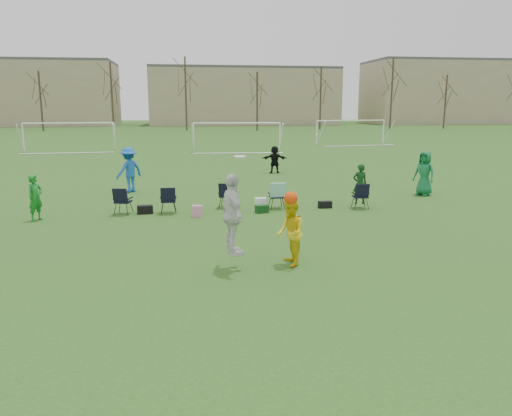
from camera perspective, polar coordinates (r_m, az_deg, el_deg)
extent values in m
plane|color=#294F18|center=(10.92, -5.58, -8.86)|extent=(260.00, 260.00, 0.00)
imported|color=#157B23|center=(18.31, -23.91, 1.10)|extent=(0.62, 0.69, 1.58)
imported|color=blue|center=(23.07, -14.30, 4.25)|extent=(1.46, 1.43, 2.01)
imported|color=#126739|center=(22.74, 18.69, 3.79)|extent=(1.03, 1.12, 1.92)
imported|color=black|center=(28.90, 2.14, 5.57)|extent=(1.49, 0.60, 1.57)
imported|color=silver|center=(11.59, -2.69, -0.79)|extent=(0.71, 1.20, 1.92)
imported|color=yellow|center=(12.04, 3.94, -2.83)|extent=(0.62, 0.79, 1.62)
sphere|color=#EA410C|center=(11.86, 4.00, 1.11)|extent=(0.32, 0.32, 0.32)
cylinder|color=white|center=(11.34, -1.87, 5.89)|extent=(0.27, 0.27, 0.03)
imported|color=#0F3814|center=(19.27, 11.79, 2.71)|extent=(0.56, 0.38, 1.53)
cube|color=black|center=(18.38, -12.57, -0.17)|extent=(0.59, 0.37, 0.30)
cube|color=#CC84A2|center=(17.54, -6.72, -0.36)|extent=(0.39, 0.30, 0.40)
cube|color=#103D15|center=(18.10, 0.68, -0.10)|extent=(0.50, 0.37, 0.28)
cube|color=white|center=(19.30, 0.53, 0.70)|extent=(0.44, 0.32, 0.32)
cylinder|color=white|center=(19.40, 4.02, 0.69)|extent=(0.26, 0.26, 0.30)
cube|color=black|center=(19.13, 7.89, 0.40)|extent=(0.51, 0.28, 0.26)
cube|color=black|center=(18.45, -14.96, 0.80)|extent=(0.73, 0.73, 0.96)
cube|color=black|center=(18.25, -9.99, 0.91)|extent=(0.61, 0.61, 0.96)
cube|color=black|center=(19.00, -3.37, 1.49)|extent=(0.73, 0.73, 0.96)
cube|color=black|center=(18.83, 2.37, 1.40)|extent=(0.61, 0.61, 0.96)
cube|color=black|center=(19.25, 11.84, 1.39)|extent=(0.64, 0.64, 0.96)
cylinder|color=white|center=(45.94, -25.06, 7.25)|extent=(0.12, 0.12, 2.40)
cylinder|color=white|center=(45.02, -15.86, 7.83)|extent=(0.12, 0.12, 2.40)
cylinder|color=white|center=(45.28, -20.61, 9.07)|extent=(7.28, 0.76, 0.12)
cylinder|color=white|center=(42.57, -7.14, 7.98)|extent=(0.12, 0.12, 2.40)
cylinder|color=white|center=(42.82, 2.76, 8.08)|extent=(0.12, 0.12, 2.40)
cylinder|color=white|center=(42.48, -2.19, 9.68)|extent=(7.29, 0.63, 0.12)
cylinder|color=white|center=(49.47, 6.96, 8.48)|extent=(0.12, 0.12, 2.40)
cylinder|color=white|center=(52.75, 14.36, 8.39)|extent=(0.12, 0.12, 2.40)
cylinder|color=white|center=(50.96, 10.83, 9.80)|extent=(7.25, 1.13, 0.12)
cylinder|color=#382B21|center=(84.54, -23.38, 11.12)|extent=(0.28, 0.28, 9.00)
cylinder|color=#382B21|center=(79.45, -16.14, 12.07)|extent=(0.28, 0.28, 10.20)
cylinder|color=#382B21|center=(81.75, -8.03, 12.80)|extent=(0.28, 0.28, 11.40)
cylinder|color=#382B21|center=(79.55, 0.13, 12.08)|extent=(0.28, 0.28, 9.00)
cylinder|color=#382B21|center=(84.75, 7.39, 12.36)|extent=(0.28, 0.28, 10.20)
cylinder|color=#382B21|center=(85.54, 15.24, 12.45)|extent=(0.28, 0.28, 11.40)
cylinder|color=#382B21|center=(93.01, 20.82, 11.27)|extent=(0.28, 0.28, 9.00)
cube|color=tan|center=(111.75, -26.72, 11.50)|extent=(42.00, 16.00, 12.00)
cube|color=tan|center=(106.97, -1.49, 12.48)|extent=(38.00, 16.00, 11.00)
cube|color=tan|center=(119.84, 19.90, 12.20)|extent=(30.00, 16.00, 13.00)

